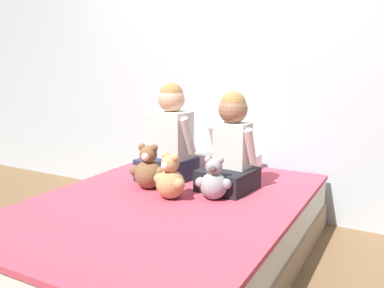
# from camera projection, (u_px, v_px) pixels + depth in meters

# --- Properties ---
(ground_plane) EXTENTS (14.00, 14.00, 0.00)m
(ground_plane) POSITION_uv_depth(u_px,v_px,m) (168.00, 261.00, 2.46)
(ground_plane) COLOR brown
(wall_behind_bed) EXTENTS (8.00, 0.06, 2.50)m
(wall_behind_bed) POSITION_uv_depth(u_px,v_px,m) (240.00, 53.00, 3.13)
(wall_behind_bed) COLOR silver
(wall_behind_bed) RESTS_ON ground_plane
(bed) EXTENTS (1.47, 2.00, 0.39)m
(bed) POSITION_uv_depth(u_px,v_px,m) (168.00, 231.00, 2.42)
(bed) COLOR #997F60
(bed) RESTS_ON ground_plane
(child_on_left) EXTENTS (0.37, 0.41, 0.66)m
(child_on_left) POSITION_uv_depth(u_px,v_px,m) (170.00, 139.00, 2.76)
(child_on_left) COLOR #282D47
(child_on_left) RESTS_ON bed
(child_on_right) EXTENTS (0.34, 0.36, 0.62)m
(child_on_right) POSITION_uv_depth(u_px,v_px,m) (231.00, 147.00, 2.55)
(child_on_right) COLOR black
(child_on_right) RESTS_ON bed
(teddy_bear_held_by_left_child) EXTENTS (0.24, 0.18, 0.29)m
(teddy_bear_held_by_left_child) POSITION_uv_depth(u_px,v_px,m) (148.00, 170.00, 2.58)
(teddy_bear_held_by_left_child) COLOR brown
(teddy_bear_held_by_left_child) RESTS_ON bed
(teddy_bear_held_by_right_child) EXTENTS (0.21, 0.16, 0.26)m
(teddy_bear_held_by_right_child) POSITION_uv_depth(u_px,v_px,m) (214.00, 181.00, 2.38)
(teddy_bear_held_by_right_child) COLOR #939399
(teddy_bear_held_by_right_child) RESTS_ON bed
(teddy_bear_between_children) EXTENTS (0.22, 0.17, 0.27)m
(teddy_bear_between_children) POSITION_uv_depth(u_px,v_px,m) (171.00, 180.00, 2.38)
(teddy_bear_between_children) COLOR tan
(teddy_bear_between_children) RESTS_ON bed
(pillow_at_headboard) EXTENTS (0.48, 0.28, 0.11)m
(pillow_at_headboard) POSITION_uv_depth(u_px,v_px,m) (225.00, 161.00, 3.09)
(pillow_at_headboard) COLOR white
(pillow_at_headboard) RESTS_ON bed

